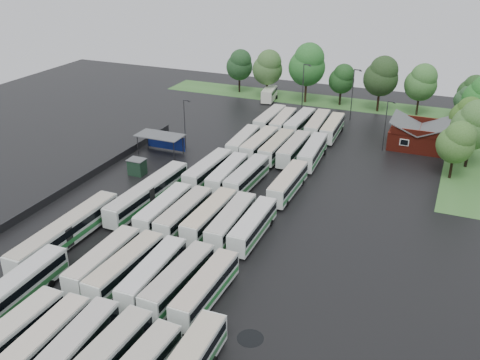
% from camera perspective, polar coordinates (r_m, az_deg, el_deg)
% --- Properties ---
extents(ground, '(160.00, 160.00, 0.00)m').
position_cam_1_polar(ground, '(70.52, -5.33, -5.35)').
color(ground, black).
rests_on(ground, ground).
extents(brick_building, '(10.07, 8.60, 5.39)m').
position_cam_1_polar(brick_building, '(101.92, 18.51, 4.34)').
color(brick_building, maroon).
rests_on(brick_building, ground).
extents(wash_shed, '(8.20, 4.20, 3.58)m').
position_cam_1_polar(wash_shed, '(94.46, -8.41, 4.53)').
color(wash_shed, '#2D2D30').
rests_on(wash_shed, ground).
extents(utility_hut, '(2.70, 2.20, 2.62)m').
position_cam_1_polar(utility_hut, '(87.23, -10.92, 1.41)').
color(utility_hut, black).
rests_on(utility_hut, ground).
extents(grass_strip_north, '(80.00, 10.00, 0.01)m').
position_cam_1_polar(grass_strip_north, '(126.38, 9.48, 8.25)').
color(grass_strip_north, '#3B6F2E').
rests_on(grass_strip_north, ground).
extents(grass_strip_east, '(10.00, 50.00, 0.01)m').
position_cam_1_polar(grass_strip_east, '(102.51, 23.89, 2.46)').
color(grass_strip_east, '#3B6F2E').
rests_on(grass_strip_east, ground).
extents(west_fence, '(0.10, 50.00, 1.20)m').
position_cam_1_polar(west_fence, '(87.52, -15.81, 0.45)').
color(west_fence, '#2D2D30').
rests_on(west_fence, ground).
extents(bus_r0c0, '(2.74, 11.88, 3.29)m').
position_cam_1_polar(bus_r0c0, '(55.06, -23.23, -15.06)').
color(bus_r0c0, silver).
rests_on(bus_r0c0, ground).
extents(bus_r0c1, '(2.72, 11.59, 3.21)m').
position_cam_1_polar(bus_r0c1, '(53.32, -20.37, -16.05)').
color(bus_r0c1, silver).
rests_on(bus_r0c1, ground).
extents(bus_r0c2, '(3.12, 12.12, 3.34)m').
position_cam_1_polar(bus_r0c2, '(51.60, -17.53, -17.04)').
color(bus_r0c2, silver).
rests_on(bus_r0c2, ground).
extents(bus_r1c0, '(2.53, 11.63, 3.23)m').
position_cam_1_polar(bus_r1c0, '(62.83, -14.35, -8.32)').
color(bus_r1c0, silver).
rests_on(bus_r1c0, ground).
extents(bus_r1c1, '(2.94, 11.99, 3.31)m').
position_cam_1_polar(bus_r1c1, '(61.09, -12.09, -9.05)').
color(bus_r1c1, silver).
rests_on(bus_r1c1, ground).
extents(bus_r1c2, '(2.82, 11.68, 3.23)m').
position_cam_1_polar(bus_r1c2, '(59.62, -9.27, -9.78)').
color(bus_r1c2, silver).
rests_on(bus_r1c2, ground).
extents(bus_r1c3, '(2.95, 11.90, 3.29)m').
position_cam_1_polar(bus_r1c3, '(58.18, -6.57, -10.53)').
color(bus_r1c3, silver).
rests_on(bus_r1c3, ground).
extents(bus_r1c4, '(2.63, 11.58, 3.21)m').
position_cam_1_polar(bus_r1c4, '(56.79, -3.68, -11.45)').
color(bus_r1c4, silver).
rests_on(bus_r1c4, ground).
extents(bus_r2c0, '(2.57, 11.67, 3.24)m').
position_cam_1_polar(bus_r2c0, '(72.26, -8.12, -3.10)').
color(bus_r2c0, silver).
rests_on(bus_r2c0, ground).
extents(bus_r2c1, '(2.63, 11.77, 3.27)m').
position_cam_1_polar(bus_r2c1, '(70.84, -5.97, -3.57)').
color(bus_r2c1, silver).
rests_on(bus_r2c1, ground).
extents(bus_r2c2, '(2.69, 12.00, 3.33)m').
position_cam_1_polar(bus_r2c2, '(69.88, -3.23, -3.85)').
color(bus_r2c2, silver).
rests_on(bus_r2c2, ground).
extents(bus_r2c3, '(2.91, 11.96, 3.31)m').
position_cam_1_polar(bus_r2c3, '(68.64, -0.94, -4.39)').
color(bus_r2c3, silver).
rests_on(bus_r2c3, ground).
extents(bus_r2c4, '(2.60, 11.58, 3.21)m').
position_cam_1_polar(bus_r2c4, '(67.76, 1.40, -4.86)').
color(bus_r2c4, silver).
rests_on(bus_r2c4, ground).
extents(bus_r3c0, '(2.97, 12.17, 3.36)m').
position_cam_1_polar(bus_r3c0, '(83.32, -3.41, 1.09)').
color(bus_r3c0, silver).
rests_on(bus_r3c0, ground).
extents(bus_r3c1, '(2.80, 11.65, 3.22)m').
position_cam_1_polar(bus_r3c1, '(81.94, -1.35, 0.64)').
color(bus_r3c1, silver).
rests_on(bus_r3c1, ground).
extents(bus_r3c2, '(2.86, 11.91, 3.30)m').
position_cam_1_polar(bus_r3c2, '(81.08, 0.77, 0.41)').
color(bus_r3c2, silver).
rests_on(bus_r3c2, ground).
extents(bus_r3c4, '(2.58, 11.87, 3.30)m').
position_cam_1_polar(bus_r3c4, '(79.12, 5.14, -0.34)').
color(bus_r3c4, silver).
rests_on(bus_r3c4, ground).
extents(bus_r4c0, '(2.98, 11.63, 3.21)m').
position_cam_1_polar(bus_r4c0, '(94.83, 0.35, 4.09)').
color(bus_r4c0, silver).
rests_on(bus_r4c0, ground).
extents(bus_r4c1, '(2.82, 12.11, 3.36)m').
position_cam_1_polar(bus_r4c1, '(93.56, 2.12, 3.84)').
color(bus_r4c1, silver).
rests_on(bus_r4c1, ground).
extents(bus_r4c2, '(2.64, 11.88, 3.30)m').
position_cam_1_polar(bus_r4c2, '(92.52, 3.94, 3.52)').
color(bus_r4c2, silver).
rests_on(bus_r4c2, ground).
extents(bus_r4c3, '(2.54, 11.88, 3.31)m').
position_cam_1_polar(bus_r4c3, '(91.89, 5.78, 3.30)').
color(bus_r4c3, silver).
rests_on(bus_r4c3, ground).
extents(bus_r4c4, '(3.17, 12.18, 3.36)m').
position_cam_1_polar(bus_r4c4, '(90.97, 7.77, 2.99)').
color(bus_r4c4, silver).
rests_on(bus_r4c4, ground).
extents(bus_r5c0, '(2.65, 12.06, 3.35)m').
position_cam_1_polar(bus_r5c0, '(106.53, 3.21, 6.46)').
color(bus_r5c0, silver).
rests_on(bus_r5c0, ground).
extents(bus_r5c1, '(3.00, 11.60, 3.20)m').
position_cam_1_polar(bus_r5c1, '(105.46, 4.63, 6.18)').
color(bus_r5c1, silver).
rests_on(bus_r5c1, ground).
extents(bus_r5c2, '(2.82, 12.17, 3.37)m').
position_cam_1_polar(bus_r5c2, '(104.90, 6.40, 6.06)').
color(bus_r5c2, silver).
rests_on(bus_r5c2, ground).
extents(bus_r5c3, '(3.18, 12.24, 3.38)m').
position_cam_1_polar(bus_r5c3, '(104.18, 8.26, 5.82)').
color(bus_r5c3, silver).
rests_on(bus_r5c3, ground).
extents(bus_r5c4, '(2.88, 11.66, 3.22)m').
position_cam_1_polar(bus_r5c4, '(103.30, 9.82, 5.49)').
color(bus_r5c4, silver).
rests_on(bus_r5c4, ground).
extents(artic_bus_west_a, '(2.96, 18.04, 3.34)m').
position_cam_1_polar(artic_bus_west_a, '(59.71, -24.24, -11.80)').
color(artic_bus_west_a, silver).
rests_on(artic_bus_west_a, ground).
extents(artic_bus_west_b, '(3.11, 17.91, 3.31)m').
position_cam_1_polar(artic_bus_west_b, '(77.04, -9.76, -1.33)').
color(artic_bus_west_b, silver).
rests_on(artic_bus_west_b, ground).
extents(artic_bus_west_c, '(2.65, 18.22, 3.38)m').
position_cam_1_polar(artic_bus_west_c, '(69.50, -18.06, -5.29)').
color(artic_bus_west_c, silver).
rests_on(artic_bus_west_c, ground).
extents(minibus, '(3.36, 6.97, 2.92)m').
position_cam_1_polar(minibus, '(125.13, 3.13, 9.15)').
color(minibus, white).
rests_on(minibus, ground).
extents(tree_north_0, '(6.33, 6.33, 10.49)m').
position_cam_1_polar(tree_north_0, '(130.95, -0.02, 12.21)').
color(tree_north_0, black).
rests_on(tree_north_0, ground).
extents(tree_north_1, '(6.94, 6.94, 11.49)m').
position_cam_1_polar(tree_north_1, '(125.63, 3.00, 11.93)').
color(tree_north_1, '#312516').
rests_on(tree_north_1, ground).
extents(tree_north_2, '(8.24, 8.24, 13.65)m').
position_cam_1_polar(tree_north_2, '(122.92, 7.23, 12.15)').
color(tree_north_2, '#372617').
rests_on(tree_north_2, ground).
extents(tree_north_3, '(5.70, 5.69, 9.43)m').
position_cam_1_polar(tree_north_3, '(122.71, 10.86, 10.58)').
color(tree_north_3, black).
rests_on(tree_north_3, ground).
extents(tree_north_4, '(7.36, 7.36, 12.19)m').
position_cam_1_polar(tree_north_4, '(119.36, 14.88, 10.69)').
color(tree_north_4, black).
rests_on(tree_north_4, ground).
extents(tree_north_5, '(6.72, 6.72, 11.12)m').
position_cam_1_polar(tree_north_5, '(119.38, 18.81, 9.86)').
color(tree_north_5, black).
rests_on(tree_north_5, ground).
extents(tree_north_6, '(5.68, 5.68, 9.41)m').
position_cam_1_polar(tree_north_6, '(120.67, 23.57, 8.72)').
color(tree_north_6, '#372211').
rests_on(tree_north_6, ground).
extents(tree_east_0, '(5.79, 5.79, 9.59)m').
position_cam_1_polar(tree_east_0, '(88.85, 22.14, 3.78)').
color(tree_east_0, black).
rests_on(tree_east_0, ground).
extents(tree_east_1, '(7.02, 7.02, 11.63)m').
position_cam_1_polar(tree_east_1, '(93.99, 23.75, 5.46)').
color(tree_east_1, black).
rests_on(tree_east_1, ground).
extents(tree_east_2, '(5.74, 5.74, 9.50)m').
position_cam_1_polar(tree_east_2, '(103.40, 23.09, 6.40)').
color(tree_east_2, black).
rests_on(tree_east_2, ground).
extents(tree_east_4, '(4.53, 4.50, 7.46)m').
position_cam_1_polar(tree_east_4, '(119.31, 22.97, 8.03)').
color(tree_east_4, '#3C2A16').
rests_on(tree_east_4, ground).
extents(lamp_post_ne, '(1.41, 0.27, 9.15)m').
position_cam_1_polar(lamp_post_ne, '(97.33, 15.33, 5.96)').
color(lamp_post_ne, '#2D2D30').
rests_on(lamp_post_ne, ground).
extents(lamp_post_nw, '(1.39, 0.27, 9.00)m').
position_cam_1_polar(lamp_post_nw, '(95.65, -5.88, 6.35)').
color(lamp_post_nw, '#2D2D30').
rests_on(lamp_post_nw, ground).
extents(lamp_post_back_w, '(1.65, 0.32, 10.74)m').
position_cam_1_polar(lamp_post_back_w, '(114.96, 6.80, 9.99)').
color(lamp_post_back_w, '#2D2D30').
rests_on(lamp_post_back_w, ground).
extents(lamp_post_back_e, '(1.64, 0.32, 10.65)m').
position_cam_1_polar(lamp_post_back_e, '(112.56, 11.99, 9.28)').
color(lamp_post_back_e, '#2D2D30').
rests_on(lamp_post_back_e, ground).
extents(puddle_0, '(5.53, 5.53, 0.01)m').
position_cam_1_polar(puddle_0, '(57.61, -16.73, -14.23)').
color(puddle_0, black).
rests_on(puddle_0, ground).
extents(puddle_2, '(7.42, 7.42, 0.01)m').
position_cam_1_polar(puddle_2, '(78.41, -9.91, -2.35)').
color(puddle_2, black).
rests_on(puddle_2, ground).
extents(puddle_3, '(3.86, 3.86, 0.01)m').
position_cam_1_polar(puddle_3, '(68.45, -2.16, -6.25)').
color(puddle_3, black).
rests_on(puddle_3, ground).
extents(puddle_4, '(2.62, 2.62, 0.01)m').
position_cam_1_polar(puddle_4, '(53.45, 1.11, -16.52)').
color(puddle_4, black).
rests_on(puddle_4, ground).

